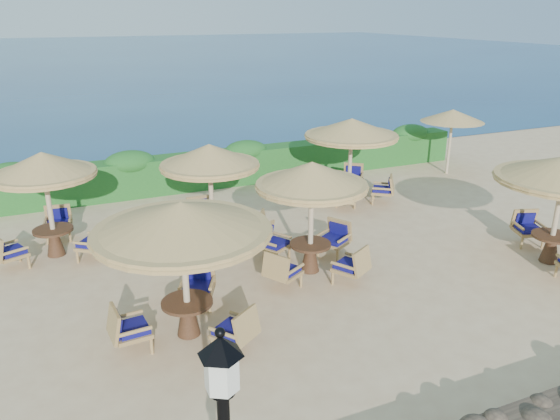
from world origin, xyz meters
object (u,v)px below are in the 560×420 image
object	(u,v)px
extra_parasol	(453,116)
cafe_set_5	(351,144)
cafe_set_1	(311,201)
cafe_set_4	(210,175)
cafe_set_0	(183,237)
cafe_set_3	(46,186)

from	to	relation	value
extra_parasol	cafe_set_5	distance (m)	5.12
cafe_set_1	cafe_set_4	size ratio (longest dim) A/B	1.00
cafe_set_4	extra_parasol	bearing A→B (deg)	15.49
cafe_set_0	cafe_set_5	size ratio (longest dim) A/B	1.09
extra_parasol	cafe_set_5	xyz separation A→B (m)	(-4.96, -1.21, -0.31)
cafe_set_0	cafe_set_4	bearing A→B (deg)	67.04
cafe_set_0	cafe_set_4	size ratio (longest dim) A/B	1.16
cafe_set_1	cafe_set_5	bearing A→B (deg)	50.03
cafe_set_3	cafe_set_5	world-z (taller)	same
cafe_set_1	cafe_set_3	size ratio (longest dim) A/B	1.01
cafe_set_1	cafe_set_5	world-z (taller)	same
cafe_set_0	cafe_set_3	bearing A→B (deg)	113.94
extra_parasol	cafe_set_5	size ratio (longest dim) A/B	0.82
cafe_set_1	cafe_set_3	distance (m)	6.38
cafe_set_4	cafe_set_5	size ratio (longest dim) A/B	0.94
cafe_set_5	extra_parasol	bearing A→B (deg)	13.72
cafe_set_1	cafe_set_4	bearing A→B (deg)	122.15
cafe_set_3	cafe_set_5	bearing A→B (deg)	4.92
cafe_set_3	cafe_set_4	size ratio (longest dim) A/B	0.99
cafe_set_0	extra_parasol	bearing A→B (deg)	30.16
extra_parasol	cafe_set_0	world-z (taller)	cafe_set_0
cafe_set_0	cafe_set_3	distance (m)	5.28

